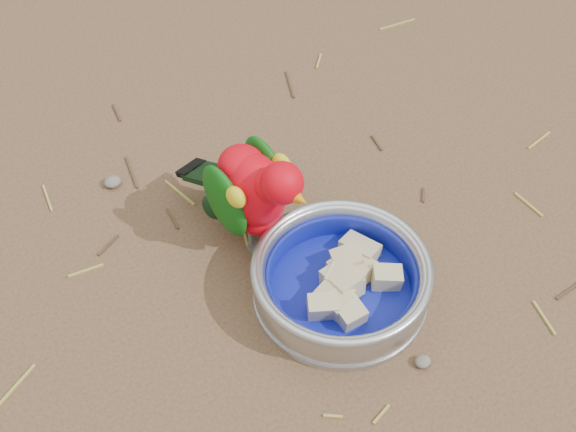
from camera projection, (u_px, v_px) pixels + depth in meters
ground at (328, 287)px, 1.01m from camera, size 60.00×60.00×0.00m
food_bowl at (340, 293)px, 0.99m from camera, size 0.22×0.22×0.02m
bowl_wall at (341, 278)px, 0.97m from camera, size 0.22×0.22×0.04m
fruit_wedges at (341, 281)px, 0.97m from camera, size 0.13×0.13×0.03m
lory_parrot at (254, 198)px, 1.00m from camera, size 0.14×0.22×0.16m
ground_debris at (264, 264)px, 1.03m from camera, size 0.90×0.80×0.01m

